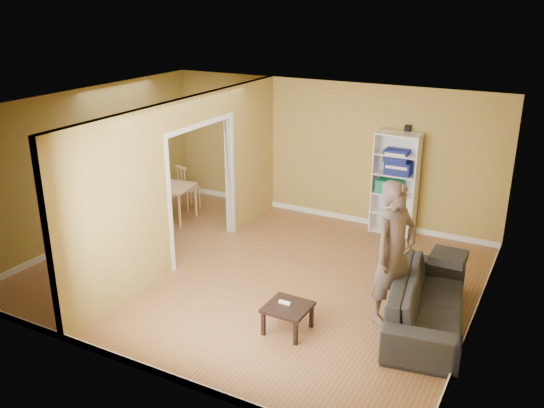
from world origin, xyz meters
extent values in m
plane|color=olive|center=(0.00, 0.00, 0.00)|extent=(6.50, 6.50, 0.00)
plane|color=white|center=(0.00, 0.00, 2.60)|extent=(6.50, 6.50, 0.00)
plane|color=#AB8B4F|center=(0.00, 2.75, 1.30)|extent=(6.50, 0.00, 6.50)
plane|color=#AB8B4F|center=(0.00, -2.75, 1.30)|extent=(6.50, 0.00, 6.50)
plane|color=#AB8B4F|center=(-3.25, 0.00, 1.30)|extent=(0.00, 5.50, 5.50)
plane|color=#AB8B4F|center=(3.25, 0.00, 1.30)|extent=(0.00, 5.50, 5.50)
cube|color=black|center=(1.50, 2.69, 1.90)|extent=(0.10, 0.10, 0.10)
imported|color=black|center=(2.70, -0.22, 0.44)|extent=(2.43, 1.35, 0.88)
imported|color=slate|center=(2.24, -0.33, 1.12)|extent=(1.00, 0.91, 2.24)
cube|color=white|center=(1.01, 2.56, 0.92)|extent=(0.02, 0.34, 1.83)
cube|color=white|center=(1.77, 2.56, 0.92)|extent=(0.02, 0.34, 1.83)
cube|color=white|center=(1.39, 2.71, 0.92)|extent=(0.77, 0.02, 1.83)
cube|color=white|center=(1.39, 2.56, 0.02)|extent=(0.73, 0.34, 0.02)
cube|color=white|center=(1.39, 2.56, 0.38)|extent=(0.73, 0.34, 0.02)
cube|color=white|center=(1.39, 2.56, 0.74)|extent=(0.73, 0.34, 0.02)
cube|color=white|center=(1.39, 2.56, 1.09)|extent=(0.73, 0.34, 0.02)
cube|color=white|center=(1.39, 2.56, 1.45)|extent=(0.73, 0.34, 0.02)
cube|color=white|center=(1.39, 2.56, 1.81)|extent=(0.73, 0.34, 0.02)
cube|color=#148472|center=(1.30, 2.56, 0.86)|extent=(0.46, 0.30, 0.23)
cube|color=#1A2448|center=(1.43, 2.56, 1.22)|extent=(0.44, 0.29, 0.23)
cube|color=#100E4F|center=(1.38, 2.56, 1.42)|extent=(0.41, 0.27, 0.21)
cube|color=black|center=(1.19, -1.23, 0.34)|extent=(0.55, 0.55, 0.04)
cube|color=black|center=(0.96, -1.45, 0.16)|extent=(0.05, 0.05, 0.32)
cube|color=black|center=(1.42, -1.45, 0.16)|extent=(0.05, 0.05, 0.32)
cube|color=black|center=(0.96, -1.00, 0.16)|extent=(0.05, 0.05, 0.32)
cube|color=black|center=(1.42, -1.00, 0.16)|extent=(0.05, 0.05, 0.32)
cube|color=white|center=(1.13, -1.19, 0.38)|extent=(0.16, 0.04, 0.03)
cube|color=tan|center=(-2.64, 1.18, 0.66)|extent=(1.08, 0.72, 0.04)
cylinder|color=tan|center=(-3.14, 0.87, 0.32)|extent=(0.05, 0.05, 0.64)
cylinder|color=tan|center=(-2.15, 0.87, 0.32)|extent=(0.05, 0.05, 0.64)
cylinder|color=tan|center=(-3.14, 1.50, 0.32)|extent=(0.05, 0.05, 0.64)
cylinder|color=tan|center=(-2.15, 1.50, 0.32)|extent=(0.05, 0.05, 0.64)
camera|label=1|loc=(4.01, -6.93, 4.06)|focal=38.00mm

